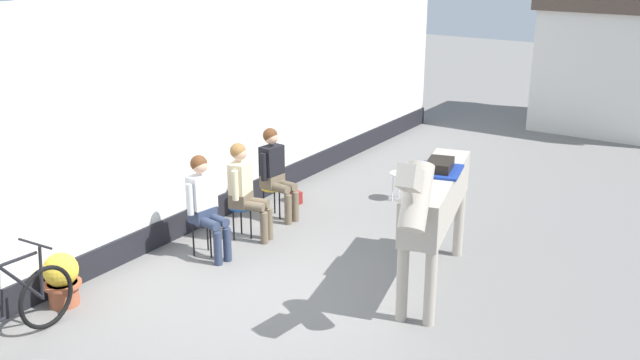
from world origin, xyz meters
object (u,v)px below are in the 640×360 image
seated_visitor_far (275,169)px  leaning_bicycle (5,315)px  spare_stool_white (400,176)px  satchel_bag (294,196)px  saddled_horse_center (434,199)px  flower_planter_near (62,278)px  seated_visitor_middle (245,186)px  seated_visitor_near (205,202)px

seated_visitor_far → leaning_bicycle: seated_visitor_far is taller
spare_stool_white → satchel_bag: bearing=-142.8°
saddled_horse_center → satchel_bag: 3.63m
flower_planter_near → satchel_bag: flower_planter_near is taller
satchel_bag → seated_visitor_far: bearing=119.0°
seated_visitor_middle → flower_planter_near: 2.77m
seated_visitor_near → seated_visitor_far: 1.62m
seated_visitor_near → spare_stool_white: bearing=71.2°
seated_visitor_near → satchel_bag: size_ratio=4.96×
seated_visitor_far → satchel_bag: bearing=102.3°
seated_visitor_near → flower_planter_near: seated_visitor_near is taller
seated_visitor_near → seated_visitor_middle: 0.76m
seated_visitor_middle → satchel_bag: bearing=99.9°
flower_planter_near → leaning_bicycle: (0.31, -0.93, 0.06)m
seated_visitor_middle → spare_stool_white: (1.08, 2.59, -0.38)m
satchel_bag → leaning_bicycle: bearing=107.1°
saddled_horse_center → flower_planter_near: size_ratio=4.60×
seated_visitor_near → saddled_horse_center: (2.89, 0.77, 0.38)m
seated_visitor_far → spare_stool_white: 2.13m
seated_visitor_far → satchel_bag: (-0.15, 0.70, -0.68)m
seated_visitor_middle → seated_visitor_near: bearing=-94.3°
seated_visitor_middle → satchel_bag: size_ratio=4.96×
leaning_bicycle → satchel_bag: (-0.04, 5.17, -0.30)m
seated_visitor_far → leaning_bicycle: 4.49m
seated_visitor_far → saddled_horse_center: bearing=-16.0°
seated_visitor_far → spare_stool_white: seated_visitor_far is taller
seated_visitor_middle → satchel_bag: 1.72m
saddled_horse_center → flower_planter_near: saddled_horse_center is taller
seated_visitor_far → satchel_bag: seated_visitor_far is taller
seated_visitor_middle → flower_planter_near: (-0.54, -2.68, -0.44)m
seated_visitor_near → satchel_bag: seated_visitor_near is taller
seated_visitor_far → seated_visitor_near: bearing=-87.8°
flower_planter_near → leaning_bicycle: 0.98m
saddled_horse_center → spare_stool_white: bearing=124.3°
seated_visitor_near → spare_stool_white: size_ratio=3.02×
seated_visitor_far → flower_planter_near: (-0.42, -3.54, -0.44)m
seated_visitor_near → leaning_bicycle: seated_visitor_near is taller
leaning_bicycle → seated_visitor_near: bearing=86.5°
flower_planter_near → spare_stool_white: flower_planter_near is taller
spare_stool_white → leaning_bicycle: bearing=-102.0°
seated_visitor_middle → flower_planter_near: seated_visitor_middle is taller
seated_visitor_near → seated_visitor_middle: same height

